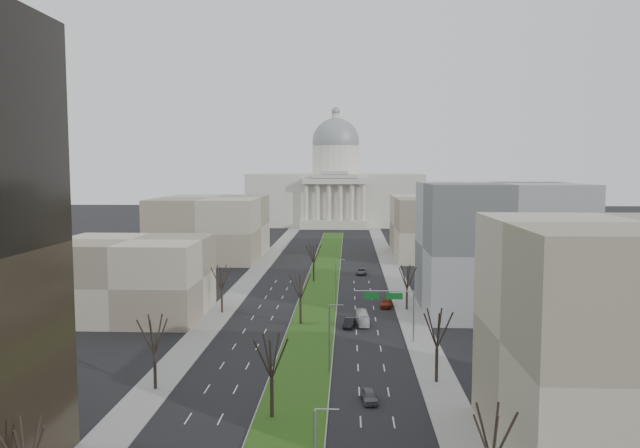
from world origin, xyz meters
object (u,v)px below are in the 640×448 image
(car_grey_far, at_px, (361,272))
(car_grey_near, at_px, (369,396))
(box_van, at_px, (363,318))
(car_black, at_px, (349,323))
(car_red, at_px, (386,303))

(car_grey_far, bearing_deg, car_grey_near, -83.90)
(box_van, bearing_deg, car_black, -136.23)
(car_grey_near, distance_m, car_black, 33.50)
(car_black, bearing_deg, car_red, 74.68)
(car_grey_near, bearing_deg, car_grey_far, 82.44)
(car_black, relative_size, car_red, 0.88)
(box_van, bearing_deg, car_grey_far, 86.32)
(car_grey_far, xyz_separation_m, box_van, (-0.84, -50.07, 0.33))
(car_grey_far, height_order, box_van, box_van)
(car_red, distance_m, car_grey_far, 36.91)
(car_red, xyz_separation_m, box_van, (-4.87, -13.38, 0.28))
(car_red, relative_size, car_grey_far, 1.01)
(car_grey_near, height_order, car_grey_far, car_grey_far)
(car_black, relative_size, box_van, 0.61)
(car_red, xyz_separation_m, car_grey_far, (-4.04, 36.69, -0.04))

